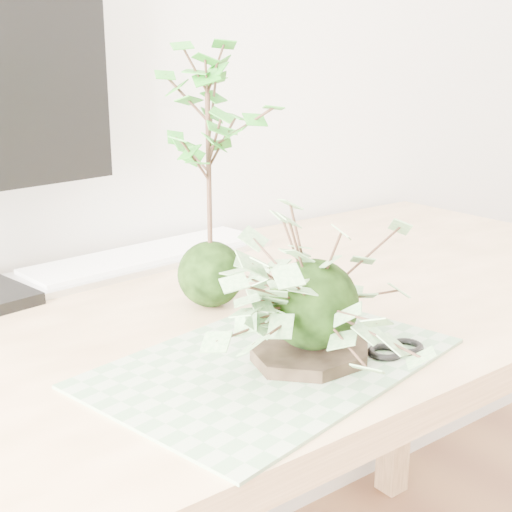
{
  "coord_description": "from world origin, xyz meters",
  "views": [
    {
      "loc": [
        -0.52,
        0.46,
        1.08
      ],
      "look_at": [
        0.0,
        1.14,
        0.84
      ],
      "focal_mm": 50.0,
      "sensor_mm": 36.0,
      "label": 1
    }
  ],
  "objects_px": {
    "desk": "(214,370)",
    "ivy_kokedama": "(314,263)",
    "maple_kokedama": "(208,111)",
    "keyboard": "(148,257)"
  },
  "relations": [
    {
      "from": "desk",
      "to": "ivy_kokedama",
      "type": "relative_size",
      "value": 4.64
    },
    {
      "from": "maple_kokedama",
      "to": "keyboard",
      "type": "bearing_deg",
      "value": 81.14
    },
    {
      "from": "desk",
      "to": "keyboard",
      "type": "bearing_deg",
      "value": 79.3
    },
    {
      "from": "keyboard",
      "to": "ivy_kokedama",
      "type": "bearing_deg",
      "value": -101.66
    },
    {
      "from": "desk",
      "to": "maple_kokedama",
      "type": "height_order",
      "value": "maple_kokedama"
    },
    {
      "from": "ivy_kokedama",
      "to": "keyboard",
      "type": "height_order",
      "value": "ivy_kokedama"
    },
    {
      "from": "maple_kokedama",
      "to": "keyboard",
      "type": "height_order",
      "value": "maple_kokedama"
    },
    {
      "from": "desk",
      "to": "keyboard",
      "type": "distance_m",
      "value": 0.29
    },
    {
      "from": "desk",
      "to": "maple_kokedama",
      "type": "bearing_deg",
      "value": 62.11
    },
    {
      "from": "desk",
      "to": "ivy_kokedama",
      "type": "xyz_separation_m",
      "value": [
        -0.0,
        -0.21,
        0.21
      ]
    }
  ]
}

